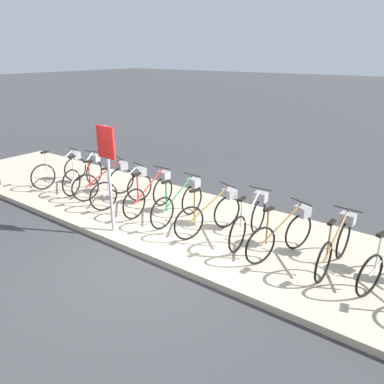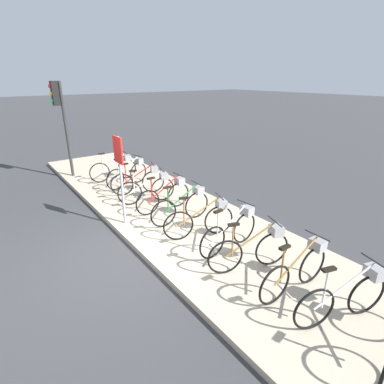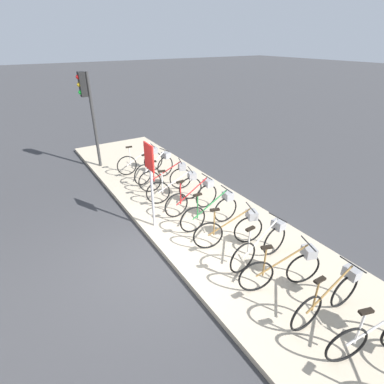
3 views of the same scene
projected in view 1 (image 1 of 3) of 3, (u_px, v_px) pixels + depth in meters
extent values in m
plane|color=#38383A|center=(146.00, 260.00, 6.63)|extent=(120.00, 120.00, 0.00)
cube|color=#B7A88E|center=(197.00, 226.00, 7.79)|extent=(16.18, 3.14, 0.12)
torus|color=black|center=(43.00, 177.00, 9.57)|extent=(0.10, 0.67, 0.67)
torus|color=black|center=(75.00, 169.00, 10.21)|extent=(0.10, 0.67, 0.67)
cylinder|color=beige|center=(58.00, 163.00, 9.80)|extent=(0.13, 0.94, 0.57)
cylinder|color=beige|center=(46.00, 164.00, 9.55)|extent=(0.04, 0.04, 0.60)
cube|color=black|center=(45.00, 152.00, 9.44)|extent=(0.09, 0.21, 0.04)
cylinder|color=#262626|center=(73.00, 149.00, 10.01)|extent=(0.46, 0.07, 0.02)
cube|color=gray|center=(75.00, 155.00, 10.11)|extent=(0.26, 0.22, 0.18)
torus|color=black|center=(71.00, 183.00, 9.14)|extent=(0.20, 0.66, 0.67)
torus|color=black|center=(94.00, 172.00, 9.94)|extent=(0.20, 0.66, 0.67)
cylinder|color=beige|center=(82.00, 167.00, 9.45)|extent=(0.26, 0.92, 0.57)
cylinder|color=beige|center=(73.00, 170.00, 9.15)|extent=(0.04, 0.04, 0.60)
cube|color=black|center=(72.00, 157.00, 9.03)|extent=(0.12, 0.21, 0.04)
cylinder|color=#262626|center=(92.00, 151.00, 9.74)|extent=(0.45, 0.14, 0.02)
cube|color=gray|center=(94.00, 158.00, 9.85)|extent=(0.28, 0.25, 0.18)
torus|color=black|center=(85.00, 188.00, 8.80)|extent=(0.25, 0.65, 0.67)
torus|color=black|center=(121.00, 181.00, 9.29)|extent=(0.25, 0.65, 0.67)
cylinder|color=red|center=(103.00, 173.00, 8.95)|extent=(0.33, 0.90, 0.57)
cylinder|color=red|center=(89.00, 175.00, 8.76)|extent=(0.04, 0.04, 0.60)
cube|color=black|center=(88.00, 161.00, 8.65)|extent=(0.13, 0.21, 0.04)
cylinder|color=#262626|center=(120.00, 158.00, 9.09)|extent=(0.44, 0.17, 0.02)
cube|color=gray|center=(122.00, 166.00, 9.19)|extent=(0.29, 0.27, 0.18)
torus|color=black|center=(104.00, 196.00, 8.28)|extent=(0.21, 0.66, 0.67)
torus|color=black|center=(140.00, 187.00, 8.82)|extent=(0.21, 0.66, 0.67)
cylinder|color=silver|center=(121.00, 181.00, 8.46)|extent=(0.27, 0.92, 0.57)
cylinder|color=silver|center=(108.00, 182.00, 8.25)|extent=(0.04, 0.04, 0.60)
cube|color=black|center=(107.00, 168.00, 8.14)|extent=(0.12, 0.21, 0.04)
cylinder|color=#262626|center=(138.00, 164.00, 8.62)|extent=(0.45, 0.14, 0.02)
cube|color=gray|center=(141.00, 172.00, 8.72)|extent=(0.28, 0.25, 0.18)
torus|color=black|center=(134.00, 204.00, 7.87)|extent=(0.04, 0.67, 0.67)
torus|color=black|center=(163.00, 192.00, 8.56)|extent=(0.04, 0.67, 0.67)
cylinder|color=red|center=(149.00, 186.00, 8.12)|extent=(0.03, 0.94, 0.57)
cylinder|color=red|center=(138.00, 189.00, 7.86)|extent=(0.03, 0.03, 0.60)
cube|color=black|center=(137.00, 174.00, 7.75)|extent=(0.07, 0.20, 0.04)
cylinder|color=#262626|center=(162.00, 168.00, 8.36)|extent=(0.46, 0.02, 0.02)
cube|color=gray|center=(164.00, 175.00, 8.47)|extent=(0.24, 0.20, 0.18)
torus|color=black|center=(162.00, 213.00, 7.42)|extent=(0.07, 0.67, 0.67)
torus|color=black|center=(192.00, 200.00, 8.09)|extent=(0.07, 0.67, 0.67)
cylinder|color=#267238|center=(178.00, 194.00, 7.66)|extent=(0.08, 0.94, 0.57)
cylinder|color=#267238|center=(166.00, 197.00, 7.41)|extent=(0.03, 0.03, 0.60)
cube|color=black|center=(166.00, 182.00, 7.30)|extent=(0.08, 0.20, 0.04)
cylinder|color=#262626|center=(192.00, 175.00, 7.89)|extent=(0.46, 0.05, 0.02)
cube|color=gray|center=(193.00, 183.00, 7.99)|extent=(0.25, 0.21, 0.18)
torus|color=black|center=(189.00, 223.00, 6.98)|extent=(0.25, 0.65, 0.67)
torus|color=black|center=(227.00, 212.00, 7.48)|extent=(0.25, 0.65, 0.67)
cylinder|color=olive|center=(209.00, 204.00, 7.13)|extent=(0.33, 0.90, 0.57)
cylinder|color=olive|center=(194.00, 207.00, 6.95)|extent=(0.04, 0.04, 0.60)
cube|color=black|center=(195.00, 191.00, 6.83)|extent=(0.13, 0.21, 0.04)
cylinder|color=#262626|center=(228.00, 185.00, 7.28)|extent=(0.44, 0.17, 0.02)
cube|color=gray|center=(230.00, 194.00, 7.37)|extent=(0.29, 0.27, 0.18)
torus|color=black|center=(237.00, 234.00, 6.56)|extent=(0.08, 0.67, 0.67)
torus|color=black|center=(258.00, 216.00, 7.29)|extent=(0.08, 0.67, 0.67)
cylinder|color=beige|center=(249.00, 211.00, 6.83)|extent=(0.10, 0.94, 0.57)
cylinder|color=beige|center=(241.00, 216.00, 6.55)|extent=(0.03, 0.03, 0.60)
cube|color=black|center=(242.00, 199.00, 6.44)|extent=(0.08, 0.20, 0.04)
cylinder|color=#262626|center=(260.00, 189.00, 7.09)|extent=(0.46, 0.06, 0.02)
cube|color=gray|center=(260.00, 197.00, 7.19)|extent=(0.25, 0.22, 0.18)
torus|color=black|center=(260.00, 246.00, 6.17)|extent=(0.26, 0.65, 0.67)
torus|color=black|center=(298.00, 232.00, 6.66)|extent=(0.26, 0.65, 0.67)
cylinder|color=olive|center=(281.00, 224.00, 6.32)|extent=(0.34, 0.90, 0.57)
cylinder|color=olive|center=(267.00, 227.00, 6.13)|extent=(0.04, 0.04, 0.60)
cube|color=black|center=(269.00, 209.00, 6.02)|extent=(0.13, 0.21, 0.04)
cylinder|color=#262626|center=(302.00, 202.00, 6.46)|extent=(0.44, 0.18, 0.02)
cube|color=gray|center=(302.00, 211.00, 6.55)|extent=(0.29, 0.27, 0.18)
torus|color=black|center=(323.00, 262.00, 5.68)|extent=(0.06, 0.67, 0.67)
torus|color=black|center=(343.00, 240.00, 6.36)|extent=(0.06, 0.67, 0.67)
cylinder|color=olive|center=(336.00, 236.00, 5.92)|extent=(0.07, 0.94, 0.57)
cylinder|color=olive|center=(329.00, 242.00, 5.67)|extent=(0.03, 0.03, 0.60)
cube|color=black|center=(332.00, 222.00, 5.56)|extent=(0.08, 0.20, 0.04)
cylinder|color=#262626|center=(348.00, 209.00, 6.16)|extent=(0.46, 0.04, 0.02)
cube|color=gray|center=(347.00, 219.00, 6.26)|extent=(0.25, 0.21, 0.18)
torus|color=black|center=(369.00, 276.00, 5.34)|extent=(0.24, 0.65, 0.67)
cylinder|color=silver|center=(378.00, 255.00, 5.31)|extent=(0.04, 0.04, 0.60)
cube|color=black|center=(382.00, 234.00, 5.19)|extent=(0.13, 0.21, 0.04)
cylinder|color=#99999E|center=(110.00, 181.00, 7.09)|extent=(0.06, 0.06, 2.09)
cube|color=red|center=(106.00, 142.00, 6.81)|extent=(0.44, 0.03, 0.60)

